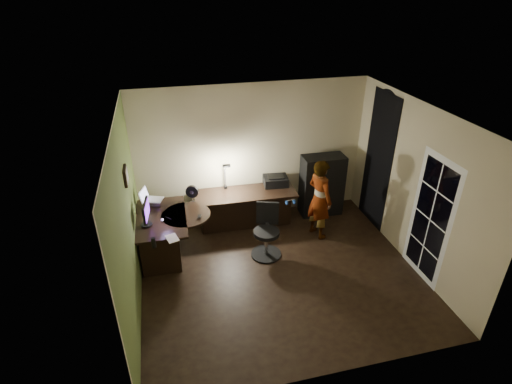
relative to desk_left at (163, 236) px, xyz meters
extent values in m
cube|color=black|center=(1.83, -0.95, -0.40)|extent=(4.50, 4.00, 0.01)
cube|color=silver|center=(1.83, -0.95, 2.31)|extent=(4.50, 4.00, 0.01)
cube|color=#C0B38D|center=(1.83, 1.06, 0.96)|extent=(4.50, 0.01, 2.70)
cube|color=#C0B38D|center=(1.83, -2.95, 0.96)|extent=(4.50, 0.01, 2.70)
cube|color=#C0B38D|center=(-0.42, -0.95, 0.96)|extent=(0.01, 4.00, 2.70)
cube|color=#C0B38D|center=(4.08, -0.95, 0.96)|extent=(0.01, 4.00, 2.70)
cube|color=#50642C|center=(-0.41, -0.95, 0.96)|extent=(0.00, 4.00, 2.70)
cube|color=black|center=(4.07, 0.20, 0.91)|extent=(0.01, 0.90, 2.60)
cube|color=white|center=(4.07, -1.50, 0.66)|extent=(0.02, 0.92, 2.10)
cube|color=black|center=(-0.39, -0.50, 1.46)|extent=(0.04, 0.30, 0.25)
cube|color=black|center=(0.00, 0.00, 0.00)|extent=(0.87, 1.38, 0.79)
cube|color=black|center=(1.60, 0.62, -0.03)|extent=(1.95, 0.74, 0.73)
cube|color=black|center=(3.21, 0.73, 0.24)|extent=(0.85, 0.44, 1.26)
cube|color=silver|center=(-0.10, 0.44, 0.46)|extent=(0.24, 0.21, 0.09)
cube|color=silver|center=(-0.10, 0.44, 0.61)|extent=(0.42, 0.41, 0.23)
cube|color=black|center=(-0.23, -0.21, 0.56)|extent=(0.15, 0.47, 0.30)
ellipsoid|color=silver|center=(0.02, -0.15, 0.43)|extent=(0.06, 0.08, 0.03)
cube|color=black|center=(0.64, -0.16, 0.42)|extent=(0.08, 0.12, 0.01)
cube|color=black|center=(0.12, -0.09, 0.42)|extent=(0.09, 0.11, 0.01)
cylinder|color=black|center=(-0.12, -0.87, 0.50)|extent=(0.08, 0.08, 0.17)
cube|color=silver|center=(0.15, -0.70, 0.42)|extent=(0.23, 0.27, 0.01)
cube|color=black|center=(0.59, 0.48, 0.50)|extent=(0.26, 0.20, 0.36)
cube|color=navy|center=(2.31, 0.03, 0.36)|extent=(0.19, 0.10, 0.09)
cube|color=black|center=(2.25, 0.79, 0.42)|extent=(0.50, 0.41, 0.21)
cube|color=black|center=(1.26, 0.88, 0.64)|extent=(0.19, 0.31, 0.65)
cube|color=black|center=(1.74, -0.43, 0.09)|extent=(0.68, 0.68, 0.96)
imported|color=#D8A88C|center=(2.85, -0.03, 0.38)|extent=(0.53, 0.64, 1.54)
camera|label=1|loc=(0.21, -5.92, 3.98)|focal=28.00mm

